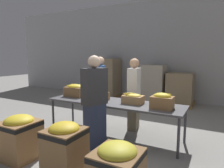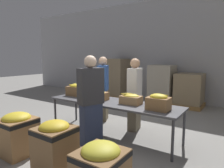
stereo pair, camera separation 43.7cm
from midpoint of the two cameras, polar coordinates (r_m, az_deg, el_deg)
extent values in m
plane|color=gray|center=(4.60, 2.88, -14.56)|extent=(30.00, 30.00, 0.00)
cube|color=#A8A8AD|center=(8.20, 18.72, 9.15)|extent=(16.00, 0.08, 4.00)
cube|color=#4C4C51|center=(4.37, 2.95, -5.35)|extent=(3.02, 0.84, 0.04)
cylinder|color=#38383D|center=(5.10, -13.54, -8.15)|extent=(0.05, 0.05, 0.74)
cylinder|color=#38383D|center=(3.64, 20.38, -15.01)|extent=(0.05, 0.05, 0.74)
cylinder|color=#38383D|center=(5.59, -8.06, -6.58)|extent=(0.05, 0.05, 0.74)
cylinder|color=#38383D|center=(4.31, 22.71, -11.55)|extent=(0.05, 0.05, 0.74)
cube|color=olive|center=(5.07, -7.49, -2.00)|extent=(0.49, 0.34, 0.23)
ellipsoid|color=yellow|center=(5.05, -7.52, -0.60)|extent=(0.41, 0.30, 0.12)
ellipsoid|color=yellow|center=(5.04, -7.18, -0.14)|extent=(0.15, 0.05, 0.04)
ellipsoid|color=yellow|center=(5.08, -8.18, -0.01)|extent=(0.18, 0.15, 0.05)
ellipsoid|color=yellow|center=(5.02, -6.02, -0.23)|extent=(0.09, 0.18, 0.04)
ellipsoid|color=yellow|center=(5.08, -9.11, -0.29)|extent=(0.18, 0.08, 0.04)
cube|color=olive|center=(4.53, -1.38, -3.47)|extent=(0.44, 0.31, 0.18)
ellipsoid|color=gold|center=(4.51, -1.38, -2.31)|extent=(0.37, 0.26, 0.08)
ellipsoid|color=gold|center=(4.58, -2.25, -1.73)|extent=(0.14, 0.13, 0.04)
ellipsoid|color=gold|center=(4.64, -1.82, -1.63)|extent=(0.12, 0.22, 0.06)
ellipsoid|color=gold|center=(4.57, -2.01, -1.74)|extent=(0.20, 0.11, 0.05)
cube|color=tan|center=(4.20, 8.42, -4.55)|extent=(0.42, 0.29, 0.17)
ellipsoid|color=yellow|center=(4.18, 8.44, -3.35)|extent=(0.35, 0.24, 0.08)
ellipsoid|color=yellow|center=(4.19, 7.96, -2.82)|extent=(0.22, 0.07, 0.05)
ellipsoid|color=yellow|center=(4.16, 6.88, -2.86)|extent=(0.21, 0.13, 0.04)
cube|color=olive|center=(3.84, 16.33, -5.44)|extent=(0.41, 0.31, 0.23)
ellipsoid|color=yellow|center=(3.81, 16.40, -3.59)|extent=(0.33, 0.25, 0.12)
ellipsoid|color=yellow|center=(3.78, 17.51, -3.19)|extent=(0.19, 0.16, 0.04)
ellipsoid|color=yellow|center=(3.76, 15.85, -3.39)|extent=(0.15, 0.14, 0.04)
ellipsoid|color=yellow|center=(3.85, 17.28, -3.08)|extent=(0.17, 0.09, 0.05)
ellipsoid|color=yellow|center=(3.83, 17.83, -3.23)|extent=(0.15, 0.10, 0.04)
cube|color=#6B604C|center=(5.56, -0.27, -6.09)|extent=(0.37, 0.45, 0.83)
cube|color=#2D5199|center=(5.42, -0.28, 1.71)|extent=(0.41, 0.53, 0.69)
sphere|color=#DBAD89|center=(5.39, -0.28, 6.58)|extent=(0.23, 0.23, 0.23)
cube|color=#2D3856|center=(4.01, -2.81, -11.57)|extent=(0.35, 0.45, 0.84)
cube|color=#333338|center=(3.82, -2.89, -0.63)|extent=(0.39, 0.53, 0.70)
sphere|color=beige|center=(3.78, -2.93, 6.38)|extent=(0.24, 0.24, 0.24)
cube|color=#6B604C|center=(4.89, 8.96, -8.24)|extent=(0.27, 0.42, 0.81)
cube|color=silver|center=(4.74, 9.15, 0.40)|extent=(0.30, 0.49, 0.67)
sphere|color=tan|center=(4.71, 9.27, 5.84)|extent=(0.23, 0.23, 0.23)
cube|color=olive|center=(3.98, -22.47, -13.70)|extent=(0.57, 0.57, 0.66)
cube|color=black|center=(3.89, -22.69, -9.92)|extent=(0.57, 0.57, 0.07)
ellipsoid|color=yellow|center=(3.88, -22.74, -9.00)|extent=(0.48, 0.48, 0.20)
cube|color=olive|center=(3.24, -12.07, -17.94)|extent=(0.52, 0.52, 0.71)
cube|color=black|center=(3.13, -12.23, -13.02)|extent=(0.53, 0.53, 0.07)
ellipsoid|color=gold|center=(3.10, -12.26, -11.91)|extent=(0.45, 0.45, 0.18)
cube|color=black|center=(2.68, 1.72, -19.92)|extent=(0.60, 0.60, 0.07)
ellipsoid|color=gold|center=(2.65, 1.73, -18.67)|extent=(0.50, 0.50, 0.21)
cube|color=olive|center=(7.62, 22.55, -5.58)|extent=(0.96, 0.96, 0.13)
cube|color=#897556|center=(7.51, 22.79, -1.21)|extent=(0.88, 0.88, 1.05)
cube|color=olive|center=(8.66, 2.92, -3.42)|extent=(0.91, 0.91, 0.13)
cube|color=#897556|center=(8.53, 2.96, 2.07)|extent=(0.84, 0.84, 1.53)
cube|color=olive|center=(7.72, 15.48, -5.08)|extent=(0.91, 0.91, 0.13)
cube|color=#A39984|center=(7.60, 15.68, 0.26)|extent=(0.83, 0.83, 1.32)
camera|label=1|loc=(0.22, -87.29, 0.37)|focal=32.00mm
camera|label=2|loc=(0.22, 92.71, -0.37)|focal=32.00mm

